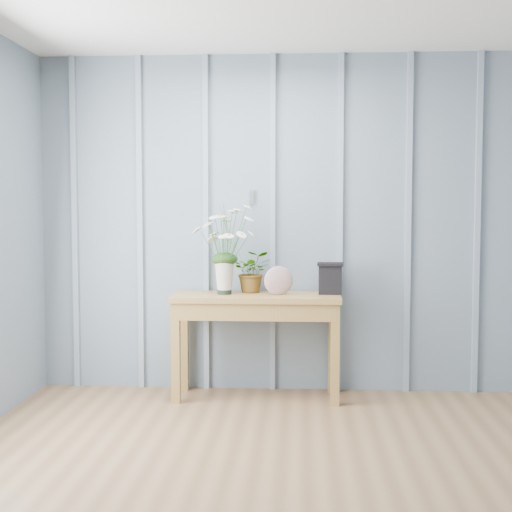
# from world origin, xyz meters

# --- Properties ---
(room_shell) EXTENTS (4.00, 4.50, 2.50)m
(room_shell) POSITION_xyz_m (-0.00, 0.92, 1.99)
(room_shell) COLOR gray
(room_shell) RESTS_ON ground
(sideboard) EXTENTS (1.20, 0.45, 0.75)m
(sideboard) POSITION_xyz_m (-0.36, 1.99, 0.64)
(sideboard) COLOR olive
(sideboard) RESTS_ON ground
(daisy_vase) EXTENTS (0.46, 0.35, 0.65)m
(daisy_vase) POSITION_xyz_m (-0.59, 2.00, 1.16)
(daisy_vase) COLOR black
(daisy_vase) RESTS_ON sideboard
(spider_plant) EXTENTS (0.28, 0.25, 0.31)m
(spider_plant) POSITION_xyz_m (-0.39, 2.12, 0.90)
(spider_plant) COLOR #14340F
(spider_plant) RESTS_ON sideboard
(felt_disc_vessel) EXTENTS (0.21, 0.10, 0.21)m
(felt_disc_vessel) POSITION_xyz_m (-0.20, 1.97, 0.85)
(felt_disc_vessel) COLOR #7C4055
(felt_disc_vessel) RESTS_ON sideboard
(carved_box) EXTENTS (0.19, 0.16, 0.23)m
(carved_box) POSITION_xyz_m (0.17, 2.05, 0.87)
(carved_box) COLOR black
(carved_box) RESTS_ON sideboard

